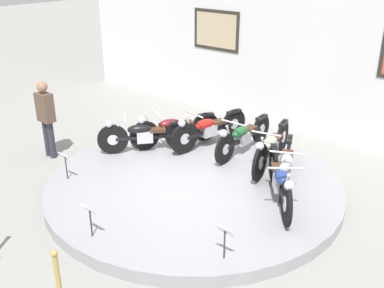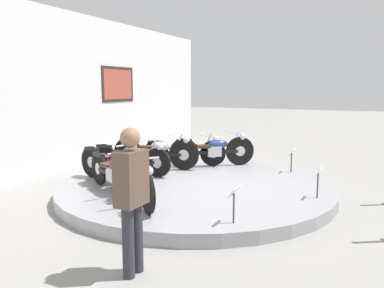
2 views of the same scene
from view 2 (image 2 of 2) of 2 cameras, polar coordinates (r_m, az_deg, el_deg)
ground_plane at (r=7.37m, az=0.57°, el=-7.40°), size 60.00×60.00×0.00m
display_platform at (r=7.34m, az=0.57°, el=-6.63°), size 5.24×5.24×0.21m
back_wall at (r=9.44m, az=-20.84°, el=7.45°), size 14.00×0.22×3.87m
motorcycle_black at (r=6.08m, az=-8.58°, el=-5.27°), size 1.28×1.56×0.78m
motorcycle_maroon at (r=6.63m, az=-11.71°, el=-4.18°), size 0.95×1.78×0.79m
motorcycle_red at (r=7.34m, az=-11.64°, el=-2.88°), size 0.57×1.97×0.80m
motorcycle_green at (r=8.02m, az=-9.17°, el=-1.98°), size 0.54×1.95×0.78m
motorcycle_cream at (r=8.53m, az=-5.36°, el=-1.06°), size 0.62×1.99×0.82m
motorcycle_silver at (r=8.80m, az=-0.90°, el=-0.95°), size 0.88×1.79×0.78m
motorcycle_blue at (r=8.74m, az=3.36°, el=-0.81°), size 1.32×1.61×0.82m
info_placard_front_left at (r=5.11m, az=6.40°, el=-8.00°), size 0.26×0.11×0.51m
info_placard_front_centre at (r=6.56m, az=18.66°, el=-4.69°), size 0.26×0.11×0.51m
info_placard_front_right at (r=8.39m, az=14.93°, el=-1.71°), size 0.26×0.11×0.51m
visitor_standing at (r=4.06m, az=-9.20°, el=-7.49°), size 0.36×0.22×1.62m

